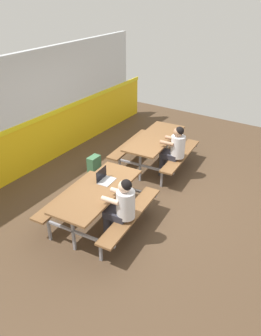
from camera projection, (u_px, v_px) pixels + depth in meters
The scene contains 8 objects.
ground_plane at pixel (137, 194), 6.88m from camera, with size 10.00×10.00×0.02m, color #4C3826.
accent_backdrop at pixel (41, 112), 7.49m from camera, with size 8.00×0.14×2.60m.
picnic_table_left at pixel (98, 197), 5.74m from camera, with size 1.92×1.70×0.74m.
picnic_table_right at pixel (155, 144), 7.60m from camera, with size 1.92×1.70×0.74m.
student_nearer at pixel (121, 205), 5.32m from camera, with size 0.39×0.53×1.21m.
student_further at pixel (174, 148), 7.13m from camera, with size 0.39×0.53×1.21m.
laptop_silver at pixel (105, 179), 5.88m from camera, with size 0.34×0.25×0.22m.
backpack_dark at pixel (94, 165), 7.46m from camera, with size 0.30×0.22×0.44m.
Camera 1 is at (-4.86, -3.01, 3.86)m, focal length 35.59 mm.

